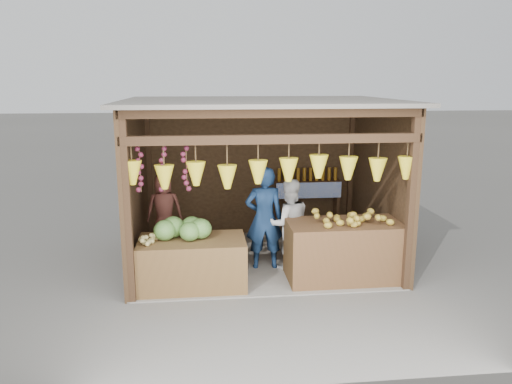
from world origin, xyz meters
TOP-DOWN VIEW (x-y plane):
  - ground at (0.00, 0.00)m, footprint 80.00×80.00m
  - stall_structure at (-0.03, -0.04)m, footprint 4.30×3.30m
  - back_shelf at (1.05, 1.28)m, footprint 1.25×0.32m
  - counter_left at (-1.12, -1.01)m, footprint 1.53×0.85m
  - counter_right at (1.17, -0.97)m, footprint 1.75×0.85m
  - stool at (-1.57, 0.00)m, footprint 0.36×0.36m
  - man_standing at (0.01, -0.38)m, footprint 0.61×0.40m
  - woman_standing at (0.39, -0.41)m, footprint 0.75×0.61m
  - vendor_seated at (-1.57, 0.00)m, footprint 0.60×0.42m
  - melon_pile at (-1.19, -0.95)m, footprint 1.00×0.50m
  - tanfruit_pile at (-1.74, -1.10)m, footprint 0.34×0.40m
  - mango_pile at (1.21, -1.02)m, footprint 1.40×0.64m

SIDE VIEW (x-z plane):
  - ground at x=0.00m, z-range 0.00..0.00m
  - stool at x=-1.57m, z-range 0.00..0.33m
  - counter_left at x=-1.12m, z-range 0.00..0.72m
  - counter_right at x=1.17m, z-range 0.00..0.90m
  - woman_standing at x=0.39m, z-range 0.00..1.46m
  - tanfruit_pile at x=-1.74m, z-range 0.72..0.85m
  - man_standing at x=0.01m, z-range 0.00..1.66m
  - back_shelf at x=1.05m, z-range 0.21..1.54m
  - melon_pile at x=-1.19m, z-range 0.72..1.04m
  - vendor_seated at x=-1.57m, z-range 0.33..1.50m
  - mango_pile at x=1.21m, z-range 0.90..1.12m
  - stall_structure at x=-0.03m, z-range 0.34..3.00m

